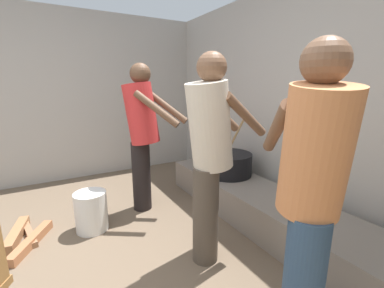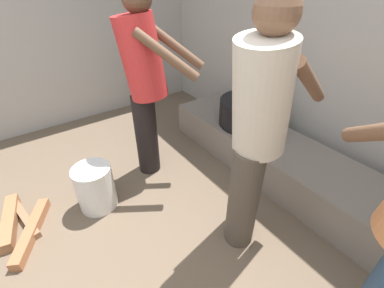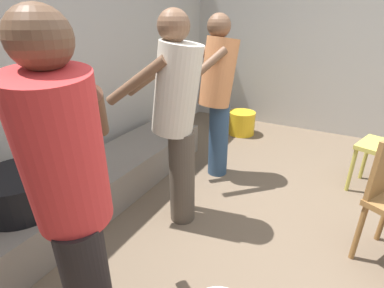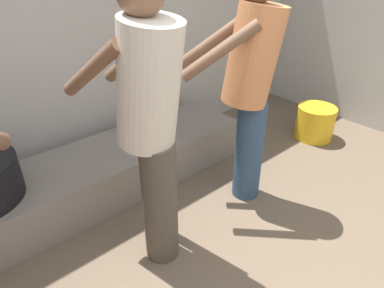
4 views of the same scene
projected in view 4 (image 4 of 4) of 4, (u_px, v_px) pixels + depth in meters
block_enclosure_rear at (53, 22)px, 2.44m from camera, size 5.58×0.20×2.37m
hearth_ledge at (79, 183)px, 2.48m from camera, size 2.75×0.60×0.33m
cook_in_cream_shirt at (150, 118)px, 1.70m from camera, size 0.44×0.71×1.59m
cook_in_orange_shirt at (250, 82)px, 2.20m from camera, size 0.72×0.65×1.57m
bucket_yellow_plastic at (315, 122)px, 3.35m from camera, size 0.37×0.37×0.32m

